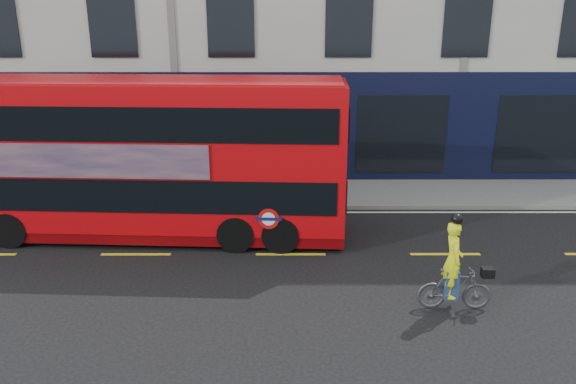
{
  "coord_description": "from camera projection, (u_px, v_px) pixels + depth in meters",
  "views": [
    {
      "loc": [
        3.91,
        -11.81,
        5.93
      ],
      "look_at": [
        3.93,
        2.23,
        1.46
      ],
      "focal_mm": 35.0,
      "sensor_mm": 36.0,
      "label": 1
    }
  ],
  "objects": [
    {
      "name": "kerb",
      "position": [
        164.0,
        207.0,
        17.79
      ],
      "size": [
        60.0,
        0.12,
        0.13
      ],
      "primitive_type": "cube",
      "color": "slate",
      "rests_on": "ground"
    },
    {
      "name": "bus",
      "position": [
        148.0,
        158.0,
        15.17
      ],
      "size": [
        10.84,
        2.98,
        4.32
      ],
      "rotation": [
        0.0,
        0.0,
        -0.05
      ],
      "color": "red",
      "rests_on": "ground"
    },
    {
      "name": "ground",
      "position": [
        119.0,
        281.0,
        13.05
      ],
      "size": [
        120.0,
        120.0,
        0.0
      ],
      "primitive_type": "plane",
      "color": "black",
      "rests_on": "ground"
    },
    {
      "name": "cyclist",
      "position": [
        454.0,
        277.0,
        11.61
      ],
      "size": [
        1.54,
        0.61,
        2.13
      ],
      "rotation": [
        0.0,
        0.0,
        -0.04
      ],
      "color": "#494C4E",
      "rests_on": "ground"
    },
    {
      "name": "lane_dashes",
      "position": [
        136.0,
        254.0,
        14.48
      ],
      "size": [
        58.0,
        0.12,
        0.01
      ],
      "primitive_type": null,
      "color": "yellow",
      "rests_on": "ground"
    },
    {
      "name": "pavement",
      "position": [
        173.0,
        193.0,
        19.22
      ],
      "size": [
        60.0,
        3.0,
        0.12
      ],
      "primitive_type": "cube",
      "color": "gray",
      "rests_on": "ground"
    },
    {
      "name": "road_edge_line",
      "position": [
        162.0,
        212.0,
        17.52
      ],
      "size": [
        58.0,
        0.1,
        0.01
      ],
      "primitive_type": "cube",
      "color": "silver",
      "rests_on": "ground"
    }
  ]
}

